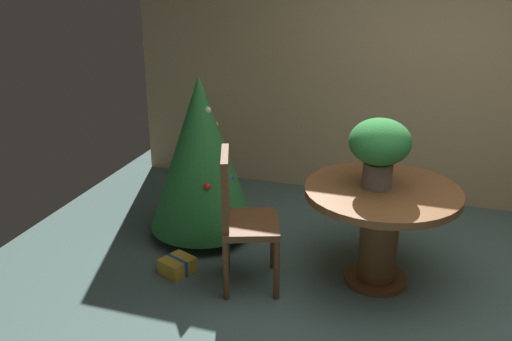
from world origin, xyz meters
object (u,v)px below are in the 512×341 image
object	(u,v)px
round_dining_table	(381,217)
holiday_tree	(201,154)
wooden_chair_left	(239,213)
gift_box_gold	(177,266)
flower_vase	(380,146)

from	to	relation	value
round_dining_table	holiday_tree	size ratio (longest dim) A/B	0.79
round_dining_table	wooden_chair_left	distance (m)	1.01
wooden_chair_left	holiday_tree	bearing A→B (deg)	131.43
round_dining_table	gift_box_gold	distance (m)	1.57
round_dining_table	holiday_tree	distance (m)	1.56
gift_box_gold	holiday_tree	bearing A→B (deg)	95.44
round_dining_table	wooden_chair_left	world-z (taller)	wooden_chair_left
flower_vase	gift_box_gold	bearing A→B (deg)	-164.86
round_dining_table	gift_box_gold	world-z (taller)	round_dining_table
flower_vase	holiday_tree	size ratio (longest dim) A/B	0.36
flower_vase	gift_box_gold	size ratio (longest dim) A/B	1.75
wooden_chair_left	gift_box_gold	size ratio (longest dim) A/B	3.59
holiday_tree	round_dining_table	bearing A→B (deg)	-10.89
flower_vase	wooden_chair_left	xyz separation A→B (m)	(-0.90, -0.36, -0.48)
wooden_chair_left	holiday_tree	size ratio (longest dim) A/B	0.74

